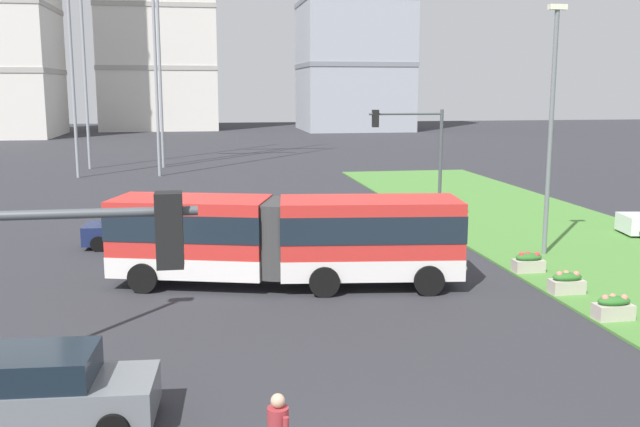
{
  "coord_description": "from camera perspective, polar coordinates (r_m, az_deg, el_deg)",
  "views": [
    {
      "loc": [
        -3.28,
        -10.54,
        6.68
      ],
      "look_at": [
        0.91,
        14.59,
        2.2
      ],
      "focal_mm": 40.3,
      "sensor_mm": 36.0,
      "label": 1
    }
  ],
  "objects": [
    {
      "name": "flower_planter_4",
      "position": [
        27.16,
        16.22,
        -3.75
      ],
      "size": [
        1.1,
        0.56,
        0.74
      ],
      "color": "#B7AD9E",
      "rests_on": "grass_median"
    },
    {
      "name": "car_grey_wagon",
      "position": [
        15.63,
        -21.31,
        -13.03
      ],
      "size": [
        4.5,
        2.24,
        1.58
      ],
      "color": "slate",
      "rests_on": "ground"
    },
    {
      "name": "articulated_bus",
      "position": [
        24.36,
        -2.71,
        -1.94
      ],
      "size": [
        12.05,
        4.83,
        3.0
      ],
      "color": "red",
      "rests_on": "ground"
    },
    {
      "name": "flower_planter_2",
      "position": [
        22.52,
        22.28,
        -6.92
      ],
      "size": [
        1.1,
        0.56,
        0.74
      ],
      "color": "#B7AD9E",
      "rests_on": "grass_median"
    },
    {
      "name": "streetlight_median",
      "position": [
        29.6,
        17.88,
        6.91
      ],
      "size": [
        0.7,
        0.28,
        9.79
      ],
      "color": "slate",
      "rests_on": "ground"
    },
    {
      "name": "flower_planter_3",
      "position": [
        24.76,
        19.01,
        -5.22
      ],
      "size": [
        1.1,
        0.56,
        0.74
      ],
      "color": "#B7AD9E",
      "rests_on": "grass_median"
    },
    {
      "name": "apartment_tower_centre",
      "position": [
        116.49,
        2.71,
        16.27
      ],
      "size": [
        16.52,
        16.79,
        38.92
      ],
      "color": "#9EA3AD",
      "rests_on": "ground"
    },
    {
      "name": "car_navy_sedan",
      "position": [
        31.53,
        -14.32,
        -1.17
      ],
      "size": [
        4.49,
        2.22,
        1.58
      ],
      "color": "#19234C",
      "rests_on": "ground"
    },
    {
      "name": "apartment_tower_westcentre",
      "position": [
        123.5,
        -12.73,
        15.28
      ],
      "size": [
        18.28,
        19.82,
        37.18
      ],
      "color": "silver",
      "rests_on": "ground"
    },
    {
      "name": "traffic_light_far_right",
      "position": [
        34.17,
        7.7,
        5.24
      ],
      "size": [
        3.58,
        0.28,
        5.67
      ],
      "color": "#474C51",
      "rests_on": "ground"
    }
  ]
}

